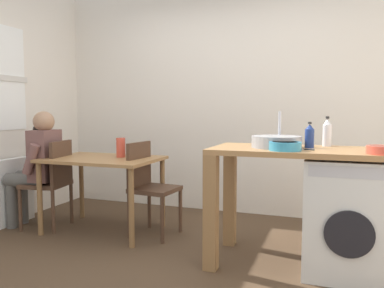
{
  "coord_description": "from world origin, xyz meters",
  "views": [
    {
      "loc": [
        1.14,
        -2.66,
        1.2
      ],
      "look_at": [
        0.02,
        0.45,
        0.91
      ],
      "focal_mm": 35.6,
      "sensor_mm": 36.0,
      "label": 1
    }
  ],
  "objects_px": {
    "bottle_squat_brown": "(327,133)",
    "colander": "(382,149)",
    "chair_person_seat": "(52,179)",
    "seated_person": "(38,163)",
    "bottle_tall_green": "(309,136)",
    "chair_opposite": "(148,183)",
    "vase": "(121,147)",
    "mixing_bowl": "(285,146)",
    "washing_machine": "(347,216)",
    "dining_table": "(103,167)"
  },
  "relations": [
    {
      "from": "mixing_bowl",
      "to": "vase",
      "type": "bearing_deg",
      "value": 161.68
    },
    {
      "from": "dining_table",
      "to": "chair_opposite",
      "type": "height_order",
      "value": "chair_opposite"
    },
    {
      "from": "seated_person",
      "to": "bottle_squat_brown",
      "type": "height_order",
      "value": "seated_person"
    },
    {
      "from": "chair_opposite",
      "to": "seated_person",
      "type": "distance_m",
      "value": 1.2
    },
    {
      "from": "chair_person_seat",
      "to": "washing_machine",
      "type": "height_order",
      "value": "chair_person_seat"
    },
    {
      "from": "washing_machine",
      "to": "bottle_squat_brown",
      "type": "distance_m",
      "value": 0.67
    },
    {
      "from": "dining_table",
      "to": "chair_person_seat",
      "type": "relative_size",
      "value": 1.22
    },
    {
      "from": "mixing_bowl",
      "to": "dining_table",
      "type": "bearing_deg",
      "value": 166.03
    },
    {
      "from": "colander",
      "to": "dining_table",
      "type": "bearing_deg",
      "value": 169.06
    },
    {
      "from": "dining_table",
      "to": "chair_opposite",
      "type": "bearing_deg",
      "value": 6.83
    },
    {
      "from": "chair_person_seat",
      "to": "colander",
      "type": "relative_size",
      "value": 4.5
    },
    {
      "from": "dining_table",
      "to": "seated_person",
      "type": "xyz_separation_m",
      "value": [
        -0.71,
        -0.11,
        0.03
      ]
    },
    {
      "from": "chair_opposite",
      "to": "dining_table",
      "type": "bearing_deg",
      "value": -77.79
    },
    {
      "from": "washing_machine",
      "to": "colander",
      "type": "height_order",
      "value": "colander"
    },
    {
      "from": "mixing_bowl",
      "to": "vase",
      "type": "relative_size",
      "value": 1.17
    },
    {
      "from": "colander",
      "to": "mixing_bowl",
      "type": "bearing_deg",
      "value": 178.17
    },
    {
      "from": "washing_machine",
      "to": "vase",
      "type": "xyz_separation_m",
      "value": [
        -2.11,
        0.35,
        0.41
      ]
    },
    {
      "from": "seated_person",
      "to": "mixing_bowl",
      "type": "relative_size",
      "value": 5.25
    },
    {
      "from": "seated_person",
      "to": "bottle_tall_green",
      "type": "distance_m",
      "value": 2.7
    },
    {
      "from": "chair_opposite",
      "to": "vase",
      "type": "height_order",
      "value": "vase"
    },
    {
      "from": "chair_person_seat",
      "to": "bottle_tall_green",
      "type": "height_order",
      "value": "bottle_tall_green"
    },
    {
      "from": "bottle_squat_brown",
      "to": "vase",
      "type": "relative_size",
      "value": 1.23
    },
    {
      "from": "chair_opposite",
      "to": "bottle_tall_green",
      "type": "xyz_separation_m",
      "value": [
        1.49,
        -0.24,
        0.5
      ]
    },
    {
      "from": "mixing_bowl",
      "to": "vase",
      "type": "xyz_separation_m",
      "value": [
        -1.67,
        0.55,
        -0.12
      ]
    },
    {
      "from": "dining_table",
      "to": "washing_machine",
      "type": "xyz_separation_m",
      "value": [
        2.26,
        -0.25,
        -0.21
      ]
    },
    {
      "from": "mixing_bowl",
      "to": "colander",
      "type": "xyz_separation_m",
      "value": [
        0.62,
        -0.02,
        -0.0
      ]
    },
    {
      "from": "washing_machine",
      "to": "bottle_tall_green",
      "type": "height_order",
      "value": "bottle_tall_green"
    },
    {
      "from": "washing_machine",
      "to": "bottle_tall_green",
      "type": "bearing_deg",
      "value": 165.72
    },
    {
      "from": "chair_person_seat",
      "to": "bottle_squat_brown",
      "type": "xyz_separation_m",
      "value": [
        2.64,
        0.09,
        0.52
      ]
    },
    {
      "from": "bottle_squat_brown",
      "to": "vase",
      "type": "bearing_deg",
      "value": 177.21
    },
    {
      "from": "chair_opposite",
      "to": "vase",
      "type": "relative_size",
      "value": 4.6
    },
    {
      "from": "bottle_squat_brown",
      "to": "colander",
      "type": "relative_size",
      "value": 1.2
    },
    {
      "from": "bottle_tall_green",
      "to": "bottle_squat_brown",
      "type": "xyz_separation_m",
      "value": [
        0.13,
        0.19,
        0.02
      ]
    },
    {
      "from": "chair_person_seat",
      "to": "chair_opposite",
      "type": "height_order",
      "value": "same"
    },
    {
      "from": "chair_person_seat",
      "to": "seated_person",
      "type": "xyz_separation_m",
      "value": [
        -0.16,
        -0.03,
        0.16
      ]
    },
    {
      "from": "bottle_squat_brown",
      "to": "seated_person",
      "type": "bearing_deg",
      "value": -177.57
    },
    {
      "from": "seated_person",
      "to": "chair_person_seat",
      "type": "bearing_deg",
      "value": -90.0
    },
    {
      "from": "chair_opposite",
      "to": "washing_machine",
      "type": "xyz_separation_m",
      "value": [
        1.78,
        -0.31,
        -0.08
      ]
    },
    {
      "from": "chair_opposite",
      "to": "colander",
      "type": "xyz_separation_m",
      "value": [
        1.97,
        -0.53,
        0.44
      ]
    },
    {
      "from": "bottle_tall_green",
      "to": "colander",
      "type": "xyz_separation_m",
      "value": [
        0.47,
        -0.29,
        -0.06
      ]
    },
    {
      "from": "vase",
      "to": "bottle_tall_green",
      "type": "bearing_deg",
      "value": -8.81
    },
    {
      "from": "bottle_squat_brown",
      "to": "vase",
      "type": "height_order",
      "value": "bottle_squat_brown"
    },
    {
      "from": "dining_table",
      "to": "chair_opposite",
      "type": "xyz_separation_m",
      "value": [
        0.48,
        0.06,
        -0.14
      ]
    },
    {
      "from": "bottle_tall_green",
      "to": "bottle_squat_brown",
      "type": "height_order",
      "value": "bottle_squat_brown"
    },
    {
      "from": "dining_table",
      "to": "bottle_tall_green",
      "type": "xyz_separation_m",
      "value": [
        1.97,
        -0.18,
        0.37
      ]
    },
    {
      "from": "seated_person",
      "to": "washing_machine",
      "type": "height_order",
      "value": "seated_person"
    },
    {
      "from": "bottle_tall_green",
      "to": "seated_person",
      "type": "bearing_deg",
      "value": 178.53
    },
    {
      "from": "bottle_tall_green",
      "to": "colander",
      "type": "height_order",
      "value": "bottle_tall_green"
    },
    {
      "from": "dining_table",
      "to": "washing_machine",
      "type": "height_order",
      "value": "washing_machine"
    },
    {
      "from": "washing_machine",
      "to": "mixing_bowl",
      "type": "relative_size",
      "value": 3.76
    }
  ]
}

